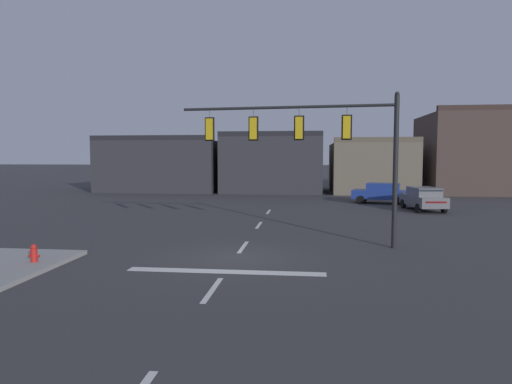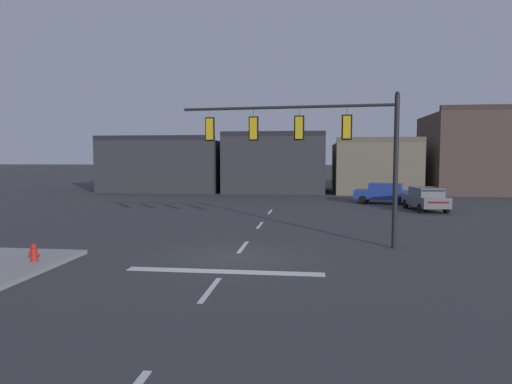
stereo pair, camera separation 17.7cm
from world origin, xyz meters
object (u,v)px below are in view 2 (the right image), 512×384
Objects in this scene: fire_hydrant at (34,256)px; car_lot_middle at (384,193)px; signal_mast_near_side at (315,138)px; car_lot_nearside at (425,198)px.

car_lot_middle is at bearing 56.47° from fire_hydrant.
signal_mast_near_side is at bearing 27.32° from fire_hydrant.
signal_mast_near_side is 11.33m from fire_hydrant.
car_lot_nearside is 0.98× the size of car_lot_middle.
signal_mast_near_side is 18.92m from car_lot_middle.
car_lot_nearside is 5.07m from car_lot_middle.
signal_mast_near_side reaches higher than fire_hydrant.
car_lot_nearside is (7.62, 13.08, -3.59)m from signal_mast_near_side.
car_lot_middle is at bearing 72.53° from signal_mast_near_side.
fire_hydrant is at bearing -123.53° from car_lot_middle.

